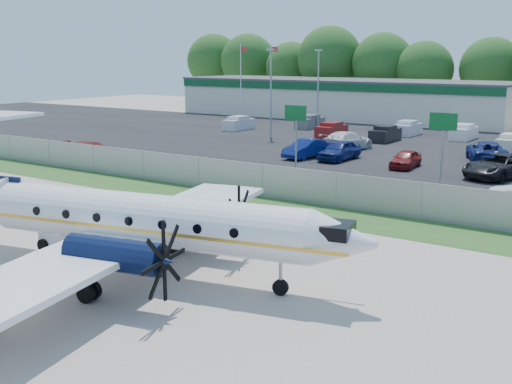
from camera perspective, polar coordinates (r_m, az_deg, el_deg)
The scene contains 23 objects.
ground at distance 25.48m, azimuth -7.69°, elevation -7.41°, with size 170.00×170.00×0.00m, color #B0A295.
grass_verge at distance 34.92m, azimuth 5.56°, elevation -1.98°, with size 170.00×4.00×0.02m, color #2D561E.
access_road at distance 41.04m, azimuth 10.29°, elevation 0.01°, with size 170.00×8.00×0.02m, color black.
parking_lot at distance 60.57m, azimuth 18.49°, elevation 3.44°, with size 170.00×32.00×0.02m, color black.
perimeter_fence at distance 36.42m, azimuth 7.12°, elevation 0.18°, with size 120.00×0.06×1.99m.
building_west at distance 89.49m, azimuth 7.62°, elevation 8.24°, with size 46.40×12.40×5.24m.
sign_left at distance 47.57m, azimuth 3.55°, elevation 6.21°, with size 1.80×0.26×5.00m.
sign_mid at distance 43.02m, azimuth 16.28°, elevation 5.14°, with size 1.80×0.26×5.00m.
flagpole_west at distance 89.55m, azimuth -1.33°, elevation 10.28°, with size 1.06×0.12×10.00m.
flagpole_east at distance 86.73m, azimuth 1.40°, elevation 10.22°, with size 1.06×0.12×10.00m.
light_pole_nw at distance 66.56m, azimuth 1.33°, elevation 9.30°, with size 0.90×0.35×9.09m.
light_pole_sw at distance 75.13m, azimuth 5.55°, elevation 9.57°, with size 0.90×0.35×9.09m.
aircraft at distance 25.20m, azimuth -10.51°, elevation -2.34°, with size 19.26×18.87×5.88m.
pushback_tug at distance 29.36m, azimuth -16.01°, elevation -3.85°, with size 2.55×1.90×1.32m.
cone_starboard_wing at distance 32.10m, azimuth 6.72°, elevation -2.74°, with size 0.43×0.43×0.61m.
road_car_west at distance 53.34m, azimuth -14.32°, elevation 2.58°, with size 2.30×5.66×1.64m, color maroon.
parked_car_a at distance 54.02m, azimuth 4.49°, elevation 3.04°, with size 1.67×4.79×1.58m, color navy.
parked_car_b at distance 53.10m, azimuth 7.40°, elevation 2.82°, with size 1.94×4.83×1.64m, color navy.
parked_car_c at distance 50.34m, azimuth 13.12°, elevation 2.09°, with size 1.63×4.04×1.38m, color maroon.
parked_car_d at distance 48.17m, azimuth 20.76°, elevation 1.18°, with size 2.84×6.16×1.71m, color black.
parked_car_f at distance 58.81m, azimuth 8.07°, elevation 3.70°, with size 2.41×5.93×1.72m, color silver.
parked_car_g at distance 55.23m, azimuth 19.75°, elevation 2.56°, with size 2.78×6.04×1.68m, color navy.
far_parking_rows at distance 65.36m, azimuth 19.71°, elevation 3.94°, with size 56.00×10.00×1.60m, color gray, non-canonical shape.
Camera 1 is at (16.21, -17.75, 8.45)m, focal length 45.00 mm.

